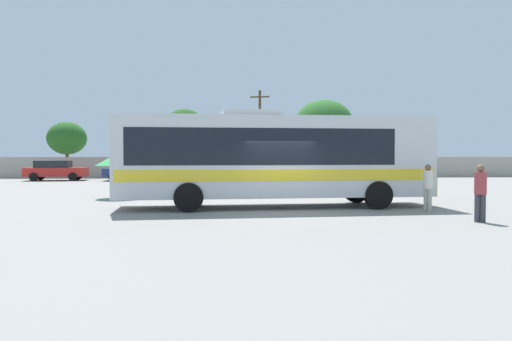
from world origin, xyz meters
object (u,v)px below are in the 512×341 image
(parked_car_second_dark_blue, at_px, (135,170))
(coach_bus_silver_yellow, at_px, (271,156))
(passenger_waiting_on_apron, at_px, (480,190))
(attendant_by_bus_door, at_px, (428,185))
(roadside_tree_midleft, at_px, (185,126))
(parked_car_leftmost_red, at_px, (56,170))
(roadside_tree_right, at_px, (324,125))
(utility_pole_near, at_px, (260,131))
(roadside_tree_midright, at_px, (235,129))
(vendor_umbrella_secondary_green, at_px, (117,161))
(roadside_tree_left, at_px, (67,138))

(parked_car_second_dark_blue, bearing_deg, coach_bus_silver_yellow, -65.47)
(passenger_waiting_on_apron, bearing_deg, attendant_by_bus_door, 97.92)
(roadside_tree_midleft, bearing_deg, parked_car_leftmost_red, -139.36)
(parked_car_second_dark_blue, distance_m, roadside_tree_right, 18.52)
(parked_car_leftmost_red, relative_size, utility_pole_near, 0.59)
(coach_bus_silver_yellow, relative_size, parked_car_second_dark_blue, 2.73)
(utility_pole_near, bearing_deg, coach_bus_silver_yellow, -93.21)
(attendant_by_bus_door, distance_m, roadside_tree_midleft, 31.41)
(utility_pole_near, distance_m, roadside_tree_midright, 2.47)
(parked_car_second_dark_blue, bearing_deg, roadside_tree_midright, 40.48)
(coach_bus_silver_yellow, xyz_separation_m, attendant_by_bus_door, (5.46, -1.67, -1.02))
(attendant_by_bus_door, bearing_deg, coach_bus_silver_yellow, 163.03)
(coach_bus_silver_yellow, bearing_deg, roadside_tree_midleft, 101.42)
(coach_bus_silver_yellow, distance_m, parked_car_second_dark_blue, 20.88)
(coach_bus_silver_yellow, relative_size, attendant_by_bus_door, 7.20)
(coach_bus_silver_yellow, distance_m, roadside_tree_midleft, 28.20)
(roadside_tree_right, bearing_deg, parked_car_second_dark_blue, -154.03)
(coach_bus_silver_yellow, distance_m, parked_car_leftmost_red, 24.57)
(vendor_umbrella_secondary_green, distance_m, roadside_tree_midleft, 23.41)
(vendor_umbrella_secondary_green, distance_m, roadside_tree_midright, 22.23)
(coach_bus_silver_yellow, height_order, roadside_tree_midright, roadside_tree_midright)
(coach_bus_silver_yellow, xyz_separation_m, parked_car_leftmost_red, (-14.77, 19.60, -1.16))
(coach_bus_silver_yellow, distance_m, passenger_waiting_on_apron, 7.44)
(attendant_by_bus_door, height_order, parked_car_second_dark_blue, attendant_by_bus_door)
(attendant_by_bus_door, bearing_deg, parked_car_second_dark_blue, 124.38)
(attendant_by_bus_door, relative_size, vendor_umbrella_secondary_green, 0.82)
(coach_bus_silver_yellow, height_order, passenger_waiting_on_apron, coach_bus_silver_yellow)
(parked_car_leftmost_red, height_order, utility_pole_near, utility_pole_near)
(passenger_waiting_on_apron, bearing_deg, roadside_tree_midright, 102.59)
(roadside_tree_midleft, xyz_separation_m, roadside_tree_midright, (4.69, -1.91, -0.40))
(vendor_umbrella_secondary_green, distance_m, utility_pole_near, 23.66)
(attendant_by_bus_door, xyz_separation_m, utility_pole_near, (-3.98, 28.03, 3.19))
(vendor_umbrella_secondary_green, height_order, roadside_tree_midright, roadside_tree_midright)
(passenger_waiting_on_apron, height_order, roadside_tree_right, roadside_tree_right)
(parked_car_second_dark_blue, relative_size, roadside_tree_right, 0.62)
(attendant_by_bus_door, distance_m, roadside_tree_left, 38.67)
(vendor_umbrella_secondary_green, xyz_separation_m, parked_car_second_dark_blue, (-1.90, 14.64, -0.95))
(roadside_tree_midleft, bearing_deg, attendant_by_bus_door, -69.31)
(passenger_waiting_on_apron, bearing_deg, parked_car_leftmost_red, 130.57)
(parked_car_leftmost_red, distance_m, roadside_tree_midleft, 12.75)
(roadside_tree_midleft, xyz_separation_m, roadside_tree_right, (13.15, -0.63, 0.12))
(roadside_tree_left, bearing_deg, roadside_tree_right, -6.38)
(utility_pole_near, bearing_deg, vendor_umbrella_secondary_green, -110.47)
(vendor_umbrella_secondary_green, distance_m, roadside_tree_left, 27.41)
(roadside_tree_right, bearing_deg, roadside_tree_midleft, 177.24)
(parked_car_second_dark_blue, relative_size, roadside_tree_midright, 0.75)
(roadside_tree_left, bearing_deg, roadside_tree_midleft, -10.45)
(utility_pole_near, height_order, roadside_tree_midleft, utility_pole_near)
(roadside_tree_right, bearing_deg, coach_bus_silver_yellow, -105.78)
(parked_car_second_dark_blue, height_order, utility_pole_near, utility_pole_near)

